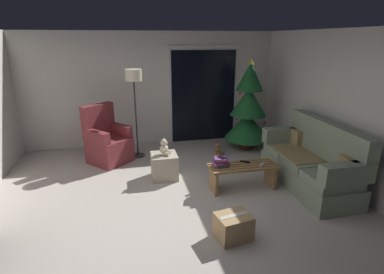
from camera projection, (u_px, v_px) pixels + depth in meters
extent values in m
plane|color=#BCB2A8|center=(175.00, 210.00, 4.31)|extent=(7.00, 7.00, 0.00)
cube|color=silver|center=(152.00, 89.00, 6.76)|extent=(5.72, 0.12, 2.50)
cube|color=silver|center=(361.00, 115.00, 4.51)|extent=(0.12, 6.00, 2.50)
cube|color=silver|center=(203.00, 94.00, 6.98)|extent=(1.60, 0.02, 2.20)
cube|color=black|center=(204.00, 97.00, 6.98)|extent=(1.50, 0.02, 2.10)
cube|color=gray|center=(306.00, 176.00, 4.97)|extent=(0.78, 1.91, 0.34)
cube|color=gray|center=(331.00, 180.00, 4.32)|extent=(0.68, 0.61, 0.14)
cube|color=gray|center=(307.00, 163.00, 4.89)|extent=(0.68, 0.61, 0.14)
cube|color=gray|center=(288.00, 150.00, 5.47)|extent=(0.68, 0.61, 0.14)
cube|color=gray|center=(328.00, 140.00, 4.84)|extent=(0.22, 1.90, 0.60)
cube|color=gray|center=(347.00, 174.00, 4.02)|extent=(0.76, 0.21, 0.28)
cube|color=gray|center=(283.00, 135.00, 5.64)|extent=(0.76, 0.21, 0.28)
cube|color=#997F51|center=(298.00, 153.00, 5.10)|extent=(0.61, 0.90, 0.02)
cube|color=#997F51|center=(348.00, 167.00, 4.21)|extent=(0.12, 0.32, 0.28)
cube|color=#997F51|center=(296.00, 137.00, 5.51)|extent=(0.12, 0.32, 0.28)
cube|color=#9E7547|center=(247.00, 171.00, 4.65)|extent=(1.10, 0.05, 0.04)
cube|color=#9E7547|center=(245.00, 168.00, 4.73)|extent=(1.10, 0.05, 0.04)
cube|color=#9E7547|center=(243.00, 166.00, 4.81)|extent=(1.10, 0.05, 0.04)
cube|color=#9E7547|center=(241.00, 164.00, 4.89)|extent=(1.10, 0.05, 0.04)
cube|color=#9E7547|center=(239.00, 162.00, 4.97)|extent=(1.10, 0.05, 0.04)
cube|color=#9E7547|center=(214.00, 181.00, 4.77)|extent=(0.05, 0.36, 0.38)
cube|color=#9E7547|center=(270.00, 175.00, 4.98)|extent=(0.05, 0.36, 0.38)
cube|color=#ADADB2|center=(262.00, 165.00, 4.80)|extent=(0.14, 0.14, 0.02)
cube|color=black|center=(245.00, 162.00, 4.91)|extent=(0.15, 0.13, 0.02)
cube|color=#4C4C51|center=(221.00, 165.00, 4.76)|extent=(0.24, 0.22, 0.04)
cube|color=#6B3D7A|center=(221.00, 163.00, 4.73)|extent=(0.27, 0.21, 0.04)
cube|color=#A32D28|center=(221.00, 160.00, 4.74)|extent=(0.18, 0.17, 0.04)
cube|color=#6B3D7A|center=(221.00, 159.00, 4.71)|extent=(0.26, 0.23, 0.03)
cube|color=black|center=(222.00, 158.00, 4.71)|extent=(0.12, 0.16, 0.01)
cylinder|color=#4C1E19|center=(246.00, 145.00, 6.75)|extent=(0.36, 0.36, 0.10)
cylinder|color=brown|center=(246.00, 141.00, 6.71)|extent=(0.08, 0.08, 0.12)
cone|color=#195628|center=(247.00, 126.00, 6.60)|extent=(0.98, 0.98, 0.59)
cone|color=#195628|center=(249.00, 102.00, 6.43)|extent=(0.78, 0.78, 0.59)
cone|color=#195628|center=(250.00, 76.00, 6.27)|extent=(0.57, 0.57, 0.59)
sphere|color=blue|center=(265.00, 122.00, 6.69)|extent=(0.06, 0.06, 0.06)
sphere|color=#1E8C33|center=(247.00, 86.00, 6.15)|extent=(0.06, 0.06, 0.06)
sphere|color=#1E8C33|center=(259.00, 114.00, 6.76)|extent=(0.06, 0.06, 0.06)
sphere|color=red|center=(252.00, 89.00, 6.13)|extent=(0.06, 0.06, 0.06)
sphere|color=white|center=(255.00, 127.00, 7.02)|extent=(0.06, 0.06, 0.06)
sphere|color=red|center=(240.00, 93.00, 6.26)|extent=(0.06, 0.06, 0.06)
sphere|color=#B233A5|center=(244.00, 83.00, 6.48)|extent=(0.06, 0.06, 0.06)
sphere|color=#B233A5|center=(237.00, 118.00, 6.28)|extent=(0.06, 0.06, 0.06)
cone|color=#EAD14C|center=(251.00, 61.00, 6.17)|extent=(0.14, 0.14, 0.12)
cube|color=maroon|center=(110.00, 154.00, 5.95)|extent=(0.96, 0.96, 0.31)
cube|color=maroon|center=(109.00, 143.00, 5.87)|extent=(0.96, 0.96, 0.18)
cube|color=maroon|center=(98.00, 120.00, 5.89)|extent=(0.61, 0.58, 0.64)
cube|color=maroon|center=(120.00, 130.00, 6.01)|extent=(0.49, 0.52, 0.22)
cube|color=maroon|center=(97.00, 137.00, 5.58)|extent=(0.49, 0.52, 0.22)
cylinder|color=#2D2D30|center=(138.00, 155.00, 6.28)|extent=(0.28, 0.28, 0.02)
cylinder|color=#2D2D30|center=(136.00, 119.00, 6.04)|extent=(0.03, 0.03, 1.55)
cylinder|color=beige|center=(133.00, 75.00, 5.76)|extent=(0.32, 0.32, 0.22)
cube|color=#B2A893|center=(164.00, 166.00, 5.25)|extent=(0.44, 0.44, 0.44)
cylinder|color=beige|center=(168.00, 152.00, 5.19)|extent=(0.13, 0.11, 0.06)
cylinder|color=beige|center=(166.00, 154.00, 5.10)|extent=(0.13, 0.11, 0.06)
sphere|color=beige|center=(164.00, 149.00, 5.15)|extent=(0.15, 0.15, 0.15)
sphere|color=beige|center=(164.00, 143.00, 5.11)|extent=(0.11, 0.11, 0.11)
sphere|color=#F4E5C1|center=(166.00, 143.00, 5.10)|extent=(0.04, 0.04, 0.04)
sphere|color=beige|center=(164.00, 139.00, 5.13)|extent=(0.04, 0.04, 0.04)
sphere|color=beige|center=(163.00, 141.00, 5.06)|extent=(0.04, 0.04, 0.04)
sphere|color=beige|center=(166.00, 147.00, 5.20)|extent=(0.06, 0.06, 0.06)
sphere|color=beige|center=(163.00, 150.00, 5.07)|extent=(0.06, 0.06, 0.06)
cylinder|color=brown|center=(221.00, 153.00, 6.37)|extent=(0.12, 0.13, 0.06)
cylinder|color=brown|center=(218.00, 154.00, 6.30)|extent=(0.12, 0.13, 0.06)
sphere|color=brown|center=(218.00, 150.00, 6.35)|extent=(0.15, 0.15, 0.15)
sphere|color=brown|center=(218.00, 144.00, 6.31)|extent=(0.11, 0.11, 0.11)
sphere|color=#A37A51|center=(220.00, 145.00, 6.28)|extent=(0.04, 0.04, 0.04)
sphere|color=brown|center=(219.00, 142.00, 6.32)|extent=(0.04, 0.04, 0.04)
sphere|color=brown|center=(217.00, 143.00, 6.27)|extent=(0.04, 0.04, 0.04)
sphere|color=brown|center=(220.00, 149.00, 6.38)|extent=(0.06, 0.06, 0.06)
sphere|color=brown|center=(216.00, 150.00, 6.28)|extent=(0.06, 0.06, 0.06)
cube|color=tan|center=(233.00, 226.00, 3.67)|extent=(0.46, 0.40, 0.31)
cube|color=beige|center=(234.00, 215.00, 3.62)|extent=(0.38, 0.12, 0.00)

